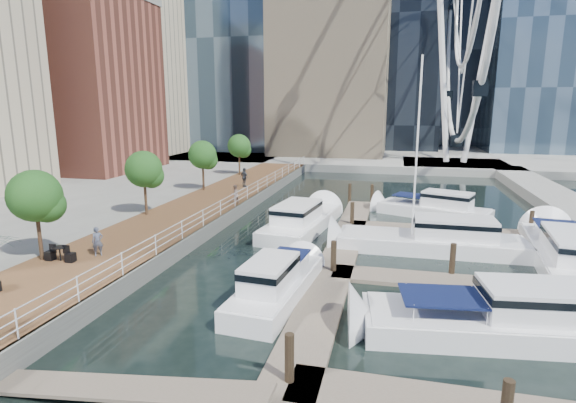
{
  "coord_description": "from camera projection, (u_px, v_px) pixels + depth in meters",
  "views": [
    {
      "loc": [
        5.9,
        -14.26,
        8.62
      ],
      "look_at": [
        -0.31,
        11.58,
        3.0
      ],
      "focal_mm": 28.0,
      "sensor_mm": 36.0,
      "label": 1
    }
  ],
  "objects": [
    {
      "name": "street_trees",
      "position": [
        144.0,
        169.0,
        31.73
      ],
      "size": [
        2.6,
        42.6,
        4.6
      ],
      "color": "#3F2B1C",
      "rests_on": "ground"
    },
    {
      "name": "pedestrian_near",
      "position": [
        98.0,
        241.0,
        23.3
      ],
      "size": [
        0.66,
        0.64,
        1.53
      ],
      "primitive_type": "imported",
      "rotation": [
        0.0,
        0.0,
        0.7
      ],
      "color": "#4B5164",
      "rests_on": "boardwalk"
    },
    {
      "name": "pedestrian_far",
      "position": [
        244.0,
        177.0,
        43.38
      ],
      "size": [
        1.17,
        0.95,
        1.86
      ],
      "primitive_type": "imported",
      "rotation": [
        0.0,
        0.0,
        2.6
      ],
      "color": "#353842",
      "rests_on": "boardwalk"
    },
    {
      "name": "yacht_foreground",
      "position": [
        505.0,
        337.0,
        17.15
      ],
      "size": [
        12.08,
        4.59,
        2.15
      ],
      "primitive_type": null,
      "rotation": [
        0.0,
        0.0,
        1.7
      ],
      "color": "white",
      "rests_on": "ground"
    },
    {
      "name": "ground",
      "position": [
        223.0,
        343.0,
        16.7
      ],
      "size": [
        520.0,
        520.0,
        0.0
      ],
      "primitive_type": "plane",
      "color": "black",
      "rests_on": "ground"
    },
    {
      "name": "land_far",
      "position": [
        372.0,
        139.0,
        113.62
      ],
      "size": [
        200.0,
        114.0,
        1.0
      ],
      "primitive_type": "cube",
      "color": "gray",
      "rests_on": "ground"
    },
    {
      "name": "seawall",
      "position": [
        222.0,
        222.0,
        32.23
      ],
      "size": [
        0.25,
        60.0,
        1.0
      ],
      "primitive_type": "cube",
      "color": "#595954",
      "rests_on": "ground"
    },
    {
      "name": "boardwalk",
      "position": [
        184.0,
        220.0,
        32.92
      ],
      "size": [
        6.0,
        60.0,
        1.0
      ],
      "primitive_type": "cube",
      "color": "brown",
      "rests_on": "ground"
    },
    {
      "name": "floating_docks",
      "position": [
        430.0,
        260.0,
        24.27
      ],
      "size": [
        16.0,
        34.0,
        2.6
      ],
      "color": "#6D6051",
      "rests_on": "ground"
    },
    {
      "name": "railing",
      "position": [
        220.0,
        208.0,
        32.04
      ],
      "size": [
        0.1,
        60.0,
        1.05
      ],
      "primitive_type": null,
      "color": "white",
      "rests_on": "boardwalk"
    },
    {
      "name": "midrise_condos",
      "position": [
        14.0,
        60.0,
        47.1
      ],
      "size": [
        19.0,
        67.0,
        28.0
      ],
      "color": "#BCAD8E",
      "rests_on": "ground"
    },
    {
      "name": "moored_yachts",
      "position": [
        426.0,
        254.0,
        26.78
      ],
      "size": [
        20.48,
        35.23,
        11.5
      ],
      "color": "white",
      "rests_on": "ground"
    },
    {
      "name": "pedestrian_mid",
      "position": [
        235.0,
        194.0,
        35.94
      ],
      "size": [
        0.84,
        0.91,
        1.51
      ],
      "primitive_type": "imported",
      "rotation": [
        0.0,
        0.0,
        -2.05
      ],
      "color": "gray",
      "rests_on": "boardwalk"
    },
    {
      "name": "pier",
      "position": [
        454.0,
        166.0,
        62.86
      ],
      "size": [
        14.0,
        12.0,
        1.0
      ],
      "primitive_type": "cube",
      "color": "gray",
      "rests_on": "ground"
    }
  ]
}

